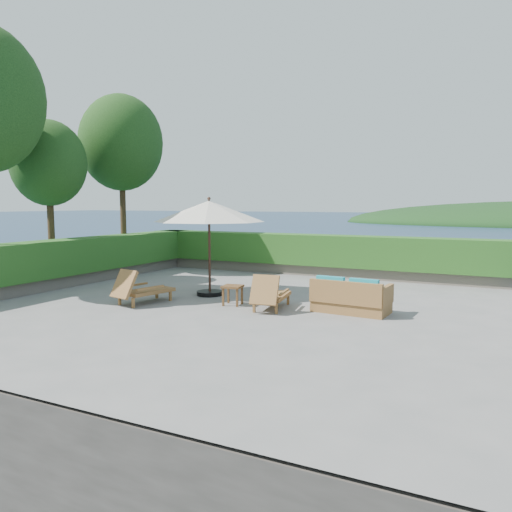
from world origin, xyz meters
The scene contains 14 objects.
ground centered at (0.00, 0.00, 0.00)m, with size 12.00×12.00×0.00m, color gray.
foundation centered at (0.00, 0.00, -1.55)m, with size 12.00×12.00×3.00m, color #574F45.
ocean centered at (0.00, 0.00, -3.00)m, with size 600.00×600.00×0.00m, color #152742.
planter_wall_far centered at (0.00, 5.60, 0.18)m, with size 12.00×0.60×0.36m, color #686153.
planter_wall_left centered at (-5.60, 0.00, 0.18)m, with size 0.60×12.00×0.36m, color #686153.
hedge_far centered at (0.00, 5.60, 0.85)m, with size 12.40×0.90×1.00m, color #204614.
hedge_left centered at (-5.60, 0.00, 0.85)m, with size 0.90×12.40×1.00m, color #204614.
tree_mid centered at (-6.40, 0.50, 3.55)m, with size 2.20×2.20×4.83m.
tree_far centered at (-6.00, 3.20, 4.40)m, with size 2.80×2.80×6.03m.
patio_umbrella centered at (-1.08, 0.87, 2.16)m, with size 3.57×3.57×2.55m.
lounge_left centered at (-1.94, -0.84, 0.36)m, with size 0.92×1.58×0.86m.
lounge_right centered at (1.08, -0.03, 0.35)m, with size 0.82×1.53×0.84m.
side_table centered at (0.08, 0.02, 0.39)m, with size 0.50×0.50×0.47m.
wicker_loveseat centered at (2.78, 0.45, 0.31)m, with size 1.70×0.95×0.81m.
Camera 1 is at (5.75, -10.05, 2.38)m, focal length 35.00 mm.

